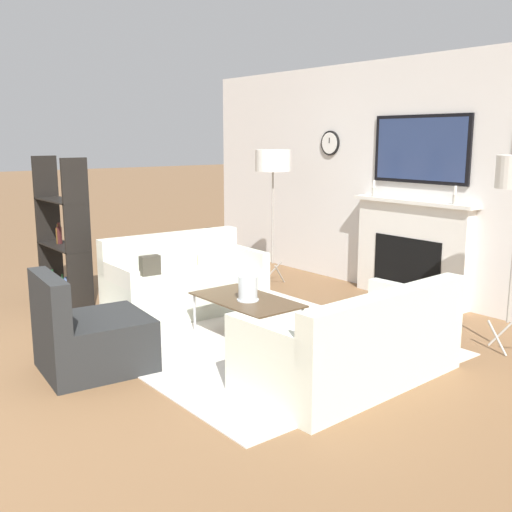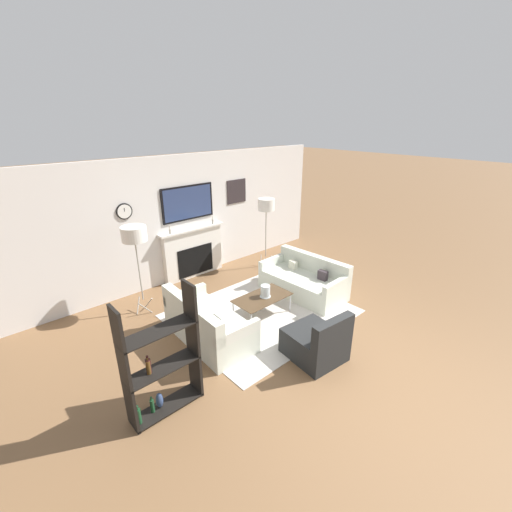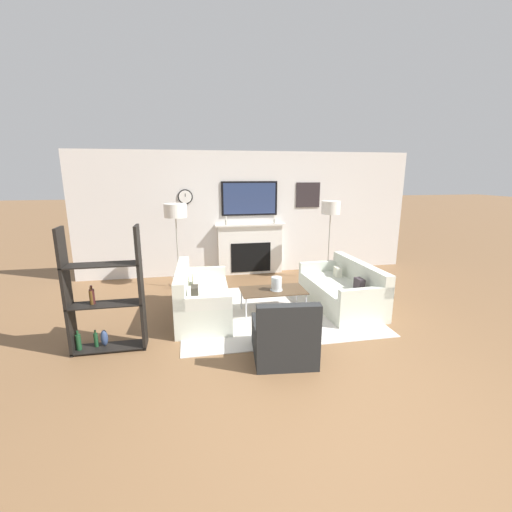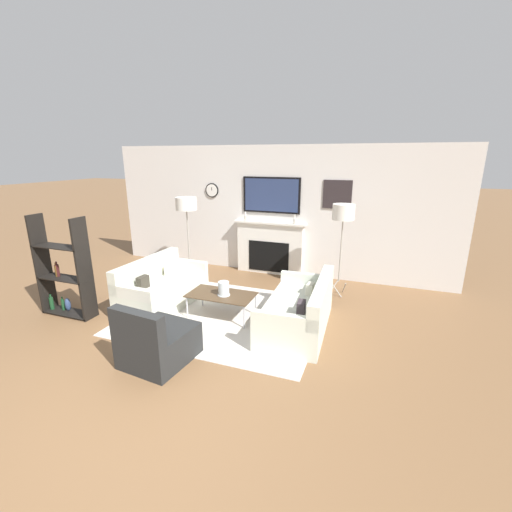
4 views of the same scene
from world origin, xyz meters
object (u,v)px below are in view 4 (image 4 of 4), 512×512
Objects in this scene: armchair at (157,343)px; hurricane_candle at (224,289)px; couch_left at (162,289)px; shelf_unit at (63,273)px; floor_lamp_right at (343,213)px; couch_right at (300,311)px; floor_lamp_left at (186,205)px; coffee_table at (221,296)px.

armchair is 3.98× the size of hurricane_candle.
shelf_unit is at bearing -145.55° from couch_left.
floor_lamp_right is at bearing 46.05° from hurricane_candle.
couch_left is at bearing 123.19° from armchair.
hurricane_candle is (-1.19, -0.09, 0.22)m from couch_right.
floor_lamp_left is at bearing -180.00° from floor_lamp_right.
floor_lamp_right is (1.62, 1.60, 1.15)m from coffee_table.
coffee_table is 4.73× the size of hurricane_candle.
hurricane_candle is 2.55m from shelf_unit.
couch_left is at bearing -76.43° from floor_lamp_left.
coffee_table is at bearing -177.07° from couch_right.
couch_left is 0.94× the size of couch_right.
floor_lamp_left is 2.64m from shelf_unit.
floor_lamp_right reaches higher than coffee_table.
couch_left is 1.24m from hurricane_candle.
shelf_unit is at bearing -162.96° from hurricane_candle.
floor_lamp_left is (-1.33, 3.00, 1.25)m from armchair.
shelf_unit reaches higher than hurricane_candle.
floor_lamp_left reaches higher than couch_left.
couch_left reaches higher than coffee_table.
hurricane_candle is at bearing -4.04° from couch_left.
armchair is at bearing -16.40° from shelf_unit.
coffee_table is (-1.25, -0.06, 0.10)m from couch_right.
shelf_unit reaches higher than couch_right.
floor_lamp_left is at bearing 113.90° from armchair.
floor_lamp_right is at bearing 76.41° from couch_right.
armchair reaches higher than couch_left.
shelf_unit is (-0.84, -2.37, -0.81)m from floor_lamp_left.
couch_left is 0.98× the size of floor_lamp_left.
floor_lamp_right is (1.82, 3.00, 1.25)m from armchair.
couch_left is 3.40m from floor_lamp_right.
couch_left is 0.98× the size of floor_lamp_right.
couch_left is 1.53m from shelf_unit.
couch_left is at bearing 34.45° from shelf_unit.
armchair is 0.52× the size of floor_lamp_right.
coffee_table is at bearing -135.30° from floor_lamp_right.
floor_lamp_left is (-1.59, 1.62, 1.03)m from hurricane_candle.
couch_right is 7.91× the size of hurricane_candle.
couch_right is at bearing 2.93° from coffee_table.
floor_lamp_left is 1.04× the size of shelf_unit.
shelf_unit is (-2.17, 0.64, 0.44)m from armchair.
floor_lamp_right is at bearing 44.70° from coffee_table.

